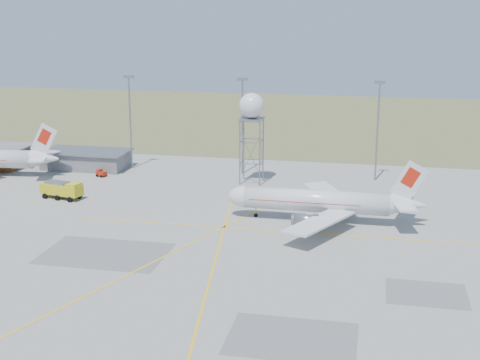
% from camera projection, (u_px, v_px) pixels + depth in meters
% --- Properties ---
extents(ground, '(400.00, 400.00, 0.00)m').
position_uv_depth(ground, '(213.00, 310.00, 79.00)').
color(ground, '#A5A59F').
rests_on(ground, ground).
extents(grass_strip, '(400.00, 120.00, 0.03)m').
position_uv_depth(grass_strip, '(320.00, 120.00, 211.64)').
color(grass_strip, '#5F6738').
rests_on(grass_strip, ground).
extents(building_grey, '(19.00, 10.00, 3.90)m').
position_uv_depth(building_grey, '(86.00, 159.00, 148.00)').
color(building_grey, slate).
rests_on(building_grey, ground).
extents(mast_a, '(2.20, 0.50, 20.50)m').
position_uv_depth(mast_a, '(130.00, 114.00, 145.37)').
color(mast_a, gray).
rests_on(mast_a, ground).
extents(mast_b, '(2.20, 0.50, 20.50)m').
position_uv_depth(mast_b, '(242.00, 118.00, 140.45)').
color(mast_b, gray).
rests_on(mast_b, ground).
extents(mast_c, '(2.20, 0.50, 20.50)m').
position_uv_depth(mast_c, '(378.00, 123.00, 134.94)').
color(mast_c, gray).
rests_on(mast_c, ground).
extents(airliner_main, '(32.74, 31.88, 11.15)m').
position_uv_depth(airliner_main, '(319.00, 201.00, 110.93)').
color(airliner_main, silver).
rests_on(airliner_main, ground).
extents(radar_tower, '(5.06, 5.06, 18.31)m').
position_uv_depth(radar_tower, '(252.00, 133.00, 133.65)').
color(radar_tower, gray).
rests_on(radar_tower, ground).
extents(fire_truck, '(8.52, 4.66, 3.25)m').
position_uv_depth(fire_truck, '(63.00, 191.00, 124.47)').
color(fire_truck, gold).
rests_on(fire_truck, ground).
extents(baggage_tug, '(2.34, 2.17, 1.56)m').
position_uv_depth(baggage_tug, '(101.00, 174.00, 140.87)').
color(baggage_tug, '#A6210B').
rests_on(baggage_tug, ground).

